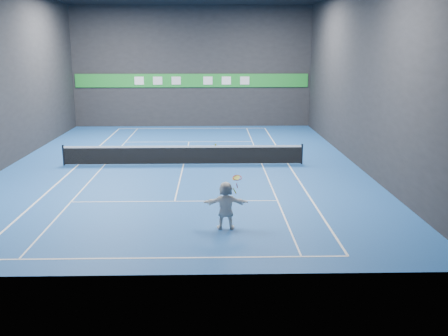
{
  "coord_description": "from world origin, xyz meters",
  "views": [
    {
      "loc": [
        1.52,
        -25.41,
        5.98
      ],
      "look_at": [
        1.95,
        -6.99,
        1.5
      ],
      "focal_mm": 40.0,
      "sensor_mm": 36.0,
      "label": 1
    }
  ],
  "objects_px": {
    "tennis_net": "(183,154)",
    "tennis_ball": "(216,145)",
    "player": "(226,205)",
    "tennis_racket": "(237,180)"
  },
  "relations": [
    {
      "from": "tennis_net",
      "to": "tennis_ball",
      "type": "bearing_deg",
      "value": -80.13
    },
    {
      "from": "player",
      "to": "tennis_racket",
      "type": "relative_size",
      "value": 2.52
    },
    {
      "from": "tennis_ball",
      "to": "tennis_net",
      "type": "xyz_separation_m",
      "value": [
        -1.62,
        9.31,
        -2.32
      ]
    },
    {
      "from": "tennis_net",
      "to": "tennis_racket",
      "type": "bearing_deg",
      "value": -76.16
    },
    {
      "from": "player",
      "to": "tennis_ball",
      "type": "distance_m",
      "value": 2.07
    },
    {
      "from": "tennis_ball",
      "to": "tennis_racket",
      "type": "relative_size",
      "value": 0.1
    },
    {
      "from": "player",
      "to": "tennis_net",
      "type": "height_order",
      "value": "player"
    },
    {
      "from": "tennis_ball",
      "to": "tennis_racket",
      "type": "bearing_deg",
      "value": -9.62
    },
    {
      "from": "player",
      "to": "tennis_ball",
      "type": "bearing_deg",
      "value": -26.57
    },
    {
      "from": "tennis_net",
      "to": "tennis_racket",
      "type": "xyz_separation_m",
      "value": [
        2.32,
        -9.43,
        1.15
      ]
    }
  ]
}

